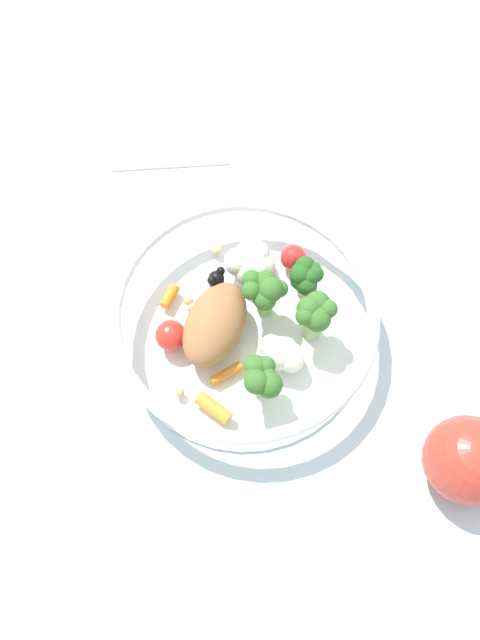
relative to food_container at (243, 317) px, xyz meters
name	(u,v)px	position (x,y,z in m)	size (l,w,h in m)	color
ground_plane	(246,333)	(0.00, 0.00, -0.03)	(2.40, 2.40, 0.00)	silver
food_container	(243,317)	(0.00, 0.00, 0.00)	(0.25, 0.25, 0.07)	white
loose_apple	(463,460)	(0.19, -0.13, 0.01)	(0.08, 0.08, 0.09)	#BC3828
folded_napkin	(165,131)	(-0.10, 0.25, -0.03)	(0.13, 0.10, 0.01)	white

